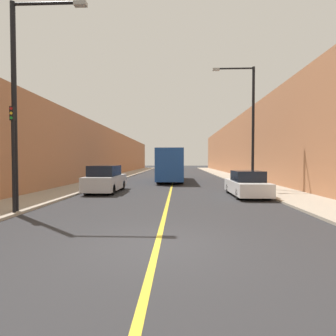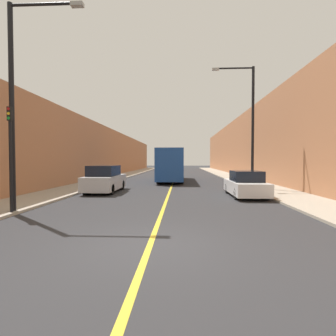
% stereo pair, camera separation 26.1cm
% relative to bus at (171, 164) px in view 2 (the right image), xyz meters
% --- Properties ---
extents(ground_plane, '(200.00, 200.00, 0.00)m').
position_rel_bus_xyz_m(ground_plane, '(0.23, -20.80, -1.74)').
color(ground_plane, '#2D2D30').
extents(sidewalk_left, '(2.99, 72.00, 0.11)m').
position_rel_bus_xyz_m(sidewalk_left, '(-7.03, 9.20, -1.69)').
color(sidewalk_left, '#A89E8C').
rests_on(sidewalk_left, ground).
extents(sidewalk_right, '(2.99, 72.00, 0.11)m').
position_rel_bus_xyz_m(sidewalk_right, '(7.49, 9.20, -1.69)').
color(sidewalk_right, '#A89E8C').
rests_on(sidewalk_right, ground).
extents(building_row_left, '(4.00, 72.00, 6.50)m').
position_rel_bus_xyz_m(building_row_left, '(-10.52, 9.20, 1.50)').
color(building_row_left, '#B2724C').
rests_on(building_row_left, ground).
extents(building_row_right, '(4.00, 72.00, 8.25)m').
position_rel_bus_xyz_m(building_row_right, '(10.99, 9.20, 2.38)').
color(building_row_right, '#B2724C').
rests_on(building_row_right, ground).
extents(road_center_line, '(0.16, 72.00, 0.01)m').
position_rel_bus_xyz_m(road_center_line, '(0.23, 9.20, -1.74)').
color(road_center_line, gold).
rests_on(road_center_line, ground).
extents(bus, '(2.50, 10.21, 3.26)m').
position_rel_bus_xyz_m(bus, '(0.00, 0.00, 0.00)').
color(bus, '#1E4793').
rests_on(bus, ground).
extents(parked_suv_left, '(1.90, 4.79, 1.82)m').
position_rel_bus_xyz_m(parked_suv_left, '(-4.19, -9.73, -0.90)').
color(parked_suv_left, silver).
rests_on(parked_suv_left, ground).
extents(car_right_near, '(1.85, 4.55, 1.55)m').
position_rel_bus_xyz_m(car_right_near, '(4.90, -11.48, -1.05)').
color(car_right_near, silver).
rests_on(car_right_near, ground).
extents(street_lamp_left, '(3.10, 0.24, 8.38)m').
position_rel_bus_xyz_m(street_lamp_left, '(-5.56, -17.04, 3.16)').
color(street_lamp_left, black).
rests_on(street_lamp_left, sidewalk_left).
extents(street_lamp_right, '(3.10, 0.24, 8.92)m').
position_rel_bus_xyz_m(street_lamp_right, '(6.04, -7.75, 3.44)').
color(street_lamp_right, black).
rests_on(street_lamp_right, sidewalk_right).
extents(traffic_light, '(0.16, 0.18, 4.18)m').
position_rel_bus_xyz_m(traffic_light, '(-5.73, -17.31, 0.64)').
color(traffic_light, black).
rests_on(traffic_light, sidewalk_left).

